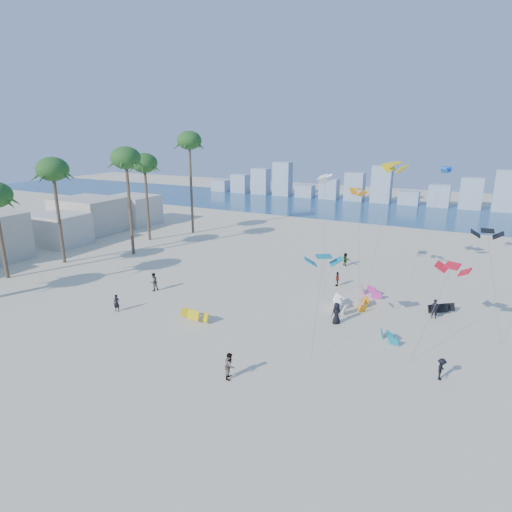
% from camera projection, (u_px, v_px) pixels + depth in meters
% --- Properties ---
extents(ground, '(220.00, 220.00, 0.00)m').
position_uv_depth(ground, '(112.00, 370.00, 29.74)').
color(ground, beige).
rests_on(ground, ground).
extents(ocean, '(220.00, 220.00, 0.00)m').
position_uv_depth(ocean, '(364.00, 209.00, 91.16)').
color(ocean, navy).
rests_on(ocean, ground).
extents(kitesurfer_near, '(0.68, 0.56, 1.61)m').
position_uv_depth(kitesurfer_near, '(117.00, 303.00, 39.21)').
color(kitesurfer_near, black).
rests_on(kitesurfer_near, ground).
extents(kitesurfer_mid, '(0.94, 1.07, 1.85)m').
position_uv_depth(kitesurfer_mid, '(230.00, 366.00, 28.54)').
color(kitesurfer_mid, gray).
rests_on(kitesurfer_mid, ground).
extents(kitesurfers_far, '(28.77, 22.97, 1.92)m').
position_uv_depth(kitesurfers_far, '(312.00, 293.00, 41.57)').
color(kitesurfers_far, black).
rests_on(kitesurfers_far, ground).
extents(grounded_kites, '(22.15, 15.07, 1.05)m').
position_uv_depth(grounded_kites, '(341.00, 307.00, 39.13)').
color(grounded_kites, '#D6BB0B').
rests_on(grounded_kites, ground).
extents(flying_kites, '(26.43, 26.51, 13.54)m').
position_uv_depth(flying_kites, '(414.00, 195.00, 39.05)').
color(flying_kites, '#0C8098').
rests_on(flying_kites, ground).
extents(palm_row, '(9.59, 44.80, 16.00)m').
position_uv_depth(palm_row, '(65.00, 171.00, 50.15)').
color(palm_row, brown).
rests_on(palm_row, ground).
extents(beachfront_buildings, '(11.50, 43.00, 6.00)m').
position_uv_depth(beachfront_buildings, '(45.00, 227.00, 61.55)').
color(beachfront_buildings, beige).
rests_on(beachfront_buildings, ground).
extents(distant_skyline, '(85.00, 3.00, 8.40)m').
position_uv_depth(distant_skyline, '(370.00, 189.00, 99.35)').
color(distant_skyline, '#9EADBF').
rests_on(distant_skyline, ground).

